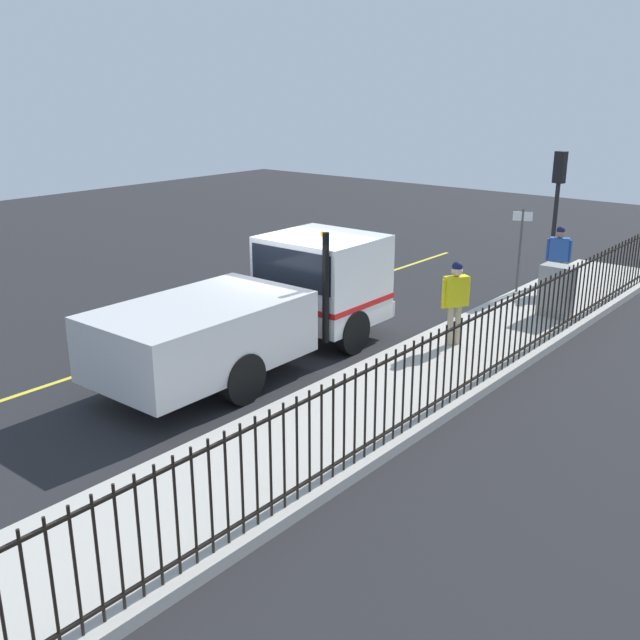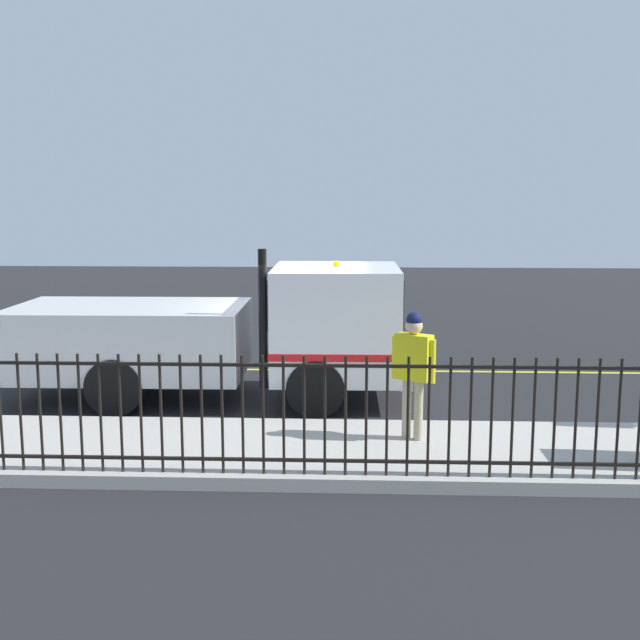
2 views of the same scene
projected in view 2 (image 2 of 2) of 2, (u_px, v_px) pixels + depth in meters
name	position (u px, v px, depth m)	size (l,w,h in m)	color
ground_plane	(291.00, 399.00, 13.87)	(51.23, 51.23, 0.00)	#232326
sidewalk_slab	(273.00, 451.00, 10.79)	(2.59, 23.29, 0.17)	#B7B2A8
lane_marking	(300.00, 370.00, 16.16)	(0.12, 20.96, 0.01)	yellow
work_truck	(244.00, 328.00, 13.63)	(2.45, 6.94, 2.75)	white
worker_standing	(413.00, 362.00, 10.88)	(0.46, 0.59, 1.83)	yellow
iron_fence	(263.00, 414.00, 9.55)	(0.04, 19.83, 1.51)	black
traffic_cone	(166.00, 355.00, 16.00)	(0.47, 0.47, 0.68)	orange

